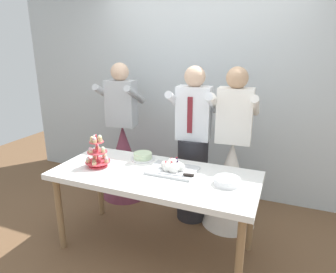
{
  "coord_description": "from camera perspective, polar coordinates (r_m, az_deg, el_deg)",
  "views": [
    {
      "loc": [
        1.03,
        -2.18,
        1.85
      ],
      "look_at": [
        0.07,
        0.15,
        1.07
      ],
      "focal_mm": 31.92,
      "sensor_mm": 36.0,
      "label": 1
    }
  ],
  "objects": [
    {
      "name": "ground_plane",
      "position": [
        3.04,
        -2.42,
        -20.44
      ],
      "size": [
        8.0,
        8.0,
        0.0
      ],
      "primitive_type": "plane",
      "color": "brown"
    },
    {
      "name": "rear_wall",
      "position": [
        3.74,
        6.42,
        10.87
      ],
      "size": [
        5.2,
        0.1,
        2.9
      ],
      "primitive_type": "cube",
      "color": "silver",
      "rests_on": "ground_plane"
    },
    {
      "name": "dessert_table",
      "position": [
        2.67,
        -2.61,
        -8.42
      ],
      "size": [
        1.8,
        0.8,
        0.78
      ],
      "color": "white",
      "rests_on": "ground_plane"
    },
    {
      "name": "cupcake_stand",
      "position": [
        2.81,
        -13.36,
        -3.15
      ],
      "size": [
        0.23,
        0.23,
        0.31
      ],
      "color": "#D83F4C",
      "rests_on": "dessert_table"
    },
    {
      "name": "main_cake_tray",
      "position": [
        2.64,
        0.88,
        -5.93
      ],
      "size": [
        0.43,
        0.31,
        0.13
      ],
      "color": "silver",
      "rests_on": "dessert_table"
    },
    {
      "name": "plate_stack",
      "position": [
        2.46,
        11.25,
        -8.41
      ],
      "size": [
        0.21,
        0.21,
        0.05
      ],
      "color": "white",
      "rests_on": "dessert_table"
    },
    {
      "name": "round_cake",
      "position": [
        2.94,
        -4.84,
        -3.78
      ],
      "size": [
        0.24,
        0.24,
        0.07
      ],
      "color": "white",
      "rests_on": "dessert_table"
    },
    {
      "name": "person_groom",
      "position": [
        3.16,
        4.76,
        -3.4
      ],
      "size": [
        0.49,
        0.52,
        1.66
      ],
      "color": "#232328",
      "rests_on": "ground_plane"
    },
    {
      "name": "person_bride",
      "position": [
        3.17,
        11.91,
        -6.85
      ],
      "size": [
        0.56,
        0.56,
        1.66
      ],
      "color": "white",
      "rests_on": "ground_plane"
    },
    {
      "name": "person_guest",
      "position": [
        3.73,
        -8.5,
        -2.93
      ],
      "size": [
        0.56,
        0.56,
        1.66
      ],
      "color": "brown",
      "rests_on": "ground_plane"
    }
  ]
}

